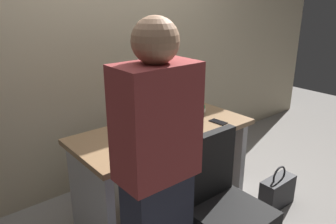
{
  "coord_description": "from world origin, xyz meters",
  "views": [
    {
      "loc": [
        -1.48,
        -1.85,
        1.72
      ],
      "look_at": [
        0.0,
        -0.05,
        0.89
      ],
      "focal_mm": 35.29,
      "sensor_mm": 36.0,
      "label": 1
    }
  ],
  "objects_px": {
    "desk": "(164,155)",
    "person_at_desk": "(157,178)",
    "monitor": "(152,90)",
    "cup_near_keyboard": "(129,145)",
    "office_chair": "(223,215)",
    "mouse": "(191,122)",
    "book_stack": "(192,110)",
    "keyboard": "(162,132)",
    "handbag": "(277,192)",
    "cell_phone": "(218,122)"
  },
  "relations": [
    {
      "from": "desk",
      "to": "book_stack",
      "type": "xyz_separation_m",
      "value": [
        0.39,
        0.1,
        0.27
      ]
    },
    {
      "from": "office_chair",
      "to": "mouse",
      "type": "relative_size",
      "value": 9.4
    },
    {
      "from": "person_at_desk",
      "to": "cup_near_keyboard",
      "type": "xyz_separation_m",
      "value": [
        0.16,
        0.51,
        -0.05
      ]
    },
    {
      "from": "monitor",
      "to": "person_at_desk",
      "type": "bearing_deg",
      "value": -125.83
    },
    {
      "from": "person_at_desk",
      "to": "cell_phone",
      "type": "xyz_separation_m",
      "value": [
        1.01,
        0.5,
        -0.1
      ]
    },
    {
      "from": "monitor",
      "to": "handbag",
      "type": "relative_size",
      "value": 1.43
    },
    {
      "from": "mouse",
      "to": "book_stack",
      "type": "distance_m",
      "value": 0.23
    },
    {
      "from": "book_stack",
      "to": "keyboard",
      "type": "bearing_deg",
      "value": -160.88
    },
    {
      "from": "desk",
      "to": "keyboard",
      "type": "distance_m",
      "value": 0.26
    },
    {
      "from": "person_at_desk",
      "to": "cell_phone",
      "type": "relative_size",
      "value": 11.38
    },
    {
      "from": "monitor",
      "to": "mouse",
      "type": "xyz_separation_m",
      "value": [
        0.18,
        -0.28,
        -0.24
      ]
    },
    {
      "from": "office_chair",
      "to": "book_stack",
      "type": "relative_size",
      "value": 4.52
    },
    {
      "from": "cup_near_keyboard",
      "to": "office_chair",
      "type": "bearing_deg",
      "value": -62.42
    },
    {
      "from": "desk",
      "to": "mouse",
      "type": "bearing_deg",
      "value": -16.1
    },
    {
      "from": "keyboard",
      "to": "cup_near_keyboard",
      "type": "bearing_deg",
      "value": -165.69
    },
    {
      "from": "office_chair",
      "to": "cup_near_keyboard",
      "type": "relative_size",
      "value": 9.19
    },
    {
      "from": "desk",
      "to": "mouse",
      "type": "xyz_separation_m",
      "value": [
        0.23,
        -0.07,
        0.25
      ]
    },
    {
      "from": "handbag",
      "to": "desk",
      "type": "bearing_deg",
      "value": 143.84
    },
    {
      "from": "office_chair",
      "to": "person_at_desk",
      "type": "distance_m",
      "value": 0.62
    },
    {
      "from": "office_chair",
      "to": "keyboard",
      "type": "distance_m",
      "value": 0.76
    },
    {
      "from": "desk",
      "to": "person_at_desk",
      "type": "xyz_separation_m",
      "value": [
        -0.59,
        -0.68,
        0.33
      ]
    },
    {
      "from": "book_stack",
      "to": "person_at_desk",
      "type": "bearing_deg",
      "value": -141.58
    },
    {
      "from": "desk",
      "to": "person_at_desk",
      "type": "bearing_deg",
      "value": -131.05
    },
    {
      "from": "monitor",
      "to": "cup_near_keyboard",
      "type": "relative_size",
      "value": 5.28
    },
    {
      "from": "cup_near_keyboard",
      "to": "handbag",
      "type": "bearing_deg",
      "value": -18.48
    },
    {
      "from": "office_chair",
      "to": "cell_phone",
      "type": "height_order",
      "value": "office_chair"
    },
    {
      "from": "mouse",
      "to": "book_stack",
      "type": "xyz_separation_m",
      "value": [
        0.16,
        0.17,
        0.02
      ]
    },
    {
      "from": "office_chair",
      "to": "keyboard",
      "type": "bearing_deg",
      "value": 85.1
    },
    {
      "from": "office_chair",
      "to": "person_at_desk",
      "type": "height_order",
      "value": "person_at_desk"
    },
    {
      "from": "keyboard",
      "to": "handbag",
      "type": "relative_size",
      "value": 1.14
    },
    {
      "from": "keyboard",
      "to": "cell_phone",
      "type": "relative_size",
      "value": 2.99
    },
    {
      "from": "desk",
      "to": "monitor",
      "type": "bearing_deg",
      "value": 76.3
    },
    {
      "from": "desk",
      "to": "mouse",
      "type": "height_order",
      "value": "mouse"
    },
    {
      "from": "book_stack",
      "to": "cell_phone",
      "type": "relative_size",
      "value": 1.45
    },
    {
      "from": "desk",
      "to": "person_at_desk",
      "type": "distance_m",
      "value": 0.96
    },
    {
      "from": "book_stack",
      "to": "handbag",
      "type": "xyz_separation_m",
      "value": [
        0.39,
        -0.67,
        -0.65
      ]
    },
    {
      "from": "office_chair",
      "to": "handbag",
      "type": "distance_m",
      "value": 0.97
    },
    {
      "from": "keyboard",
      "to": "cup_near_keyboard",
      "type": "height_order",
      "value": "cup_near_keyboard"
    },
    {
      "from": "cell_phone",
      "to": "mouse",
      "type": "bearing_deg",
      "value": 144.96
    },
    {
      "from": "desk",
      "to": "book_stack",
      "type": "distance_m",
      "value": 0.49
    },
    {
      "from": "cup_near_keyboard",
      "to": "monitor",
      "type": "bearing_deg",
      "value": 38.16
    },
    {
      "from": "cup_near_keyboard",
      "to": "cell_phone",
      "type": "height_order",
      "value": "cup_near_keyboard"
    },
    {
      "from": "person_at_desk",
      "to": "mouse",
      "type": "height_order",
      "value": "person_at_desk"
    },
    {
      "from": "keyboard",
      "to": "handbag",
      "type": "bearing_deg",
      "value": -33.54
    },
    {
      "from": "keyboard",
      "to": "mouse",
      "type": "height_order",
      "value": "mouse"
    },
    {
      "from": "keyboard",
      "to": "handbag",
      "type": "height_order",
      "value": "keyboard"
    },
    {
      "from": "keyboard",
      "to": "cup_near_keyboard",
      "type": "distance_m",
      "value": 0.38
    },
    {
      "from": "keyboard",
      "to": "cell_phone",
      "type": "distance_m",
      "value": 0.51
    },
    {
      "from": "book_stack",
      "to": "handbag",
      "type": "distance_m",
      "value": 1.01
    },
    {
      "from": "cup_near_keyboard",
      "to": "keyboard",
      "type": "bearing_deg",
      "value": 16.75
    }
  ]
}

